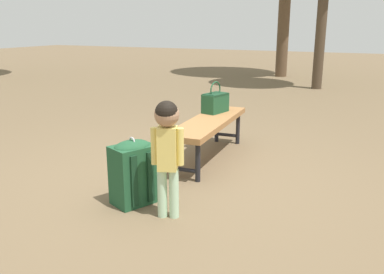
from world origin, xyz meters
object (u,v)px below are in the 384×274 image
object	(u,v)px
handbag	(215,102)
backpack_large	(133,170)
park_bench	(209,125)
child_standing	(167,141)

from	to	relation	value
handbag	backpack_large	size ratio (longest dim) A/B	0.64
handbag	backpack_large	bearing A→B (deg)	-0.73
handbag	backpack_large	xyz separation A→B (m)	(1.75, -0.02, -0.29)
park_bench	handbag	world-z (taller)	handbag
handbag	child_standing	bearing A→B (deg)	11.18
backpack_large	child_standing	bearing A→B (deg)	73.83
park_bench	child_standing	distance (m)	1.52
handbag	park_bench	bearing A→B (deg)	12.15
park_bench	handbag	xyz separation A→B (m)	(-0.39, -0.08, 0.18)
backpack_large	handbag	bearing A→B (deg)	179.27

